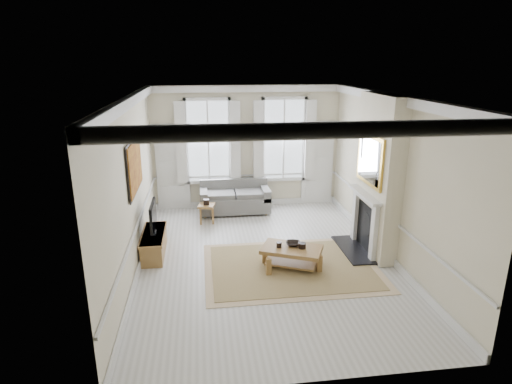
{
  "coord_description": "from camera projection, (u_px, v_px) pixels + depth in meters",
  "views": [
    {
      "loc": [
        -1.26,
        -8.08,
        4.05
      ],
      "look_at": [
        -0.09,
        0.84,
        1.25
      ],
      "focal_mm": 30.0,
      "sensor_mm": 36.0,
      "label": 1
    }
  ],
  "objects": [
    {
      "name": "hearth",
      "position": [
        353.0,
        250.0,
        9.44
      ],
      "size": [
        0.55,
        1.5,
        0.05
      ],
      "primitive_type": "cube",
      "color": "black",
      "rests_on": "floor"
    },
    {
      "name": "ceramic_pot_b",
      "position": [
        302.0,
        246.0,
        8.52
      ],
      "size": [
        0.15,
        0.15,
        0.11
      ],
      "primitive_type": "cylinder",
      "color": "black",
      "rests_on": "coffee_table"
    },
    {
      "name": "back_wall",
      "position": [
        246.0,
        147.0,
        11.91
      ],
      "size": [
        5.2,
        0.0,
        5.2
      ],
      "primitive_type": "plane",
      "rotation": [
        1.57,
        0.0,
        0.0
      ],
      "color": "beige",
      "rests_on": "floor"
    },
    {
      "name": "bowl",
      "position": [
        293.0,
        244.0,
        8.65
      ],
      "size": [
        0.35,
        0.35,
        0.07
      ],
      "primitive_type": "imported",
      "rotation": [
        0.0,
        0.0,
        -0.21
      ],
      "color": "black",
      "rests_on": "coffee_table"
    },
    {
      "name": "window_right",
      "position": [
        284.0,
        140.0,
        11.94
      ],
      "size": [
        1.26,
        0.2,
        2.2
      ],
      "primitive_type": null,
      "color": "#B2BCC6",
      "rests_on": "back_wall"
    },
    {
      "name": "coffee_table",
      "position": [
        292.0,
        251.0,
        8.58
      ],
      "size": [
        1.36,
        1.11,
        0.44
      ],
      "rotation": [
        0.0,
        0.0,
        -0.43
      ],
      "color": "brown",
      "rests_on": "rug"
    },
    {
      "name": "painting",
      "position": [
        135.0,
        166.0,
        8.37
      ],
      "size": [
        0.05,
        1.66,
        1.06
      ],
      "primitive_type": "cube",
      "color": "#C08821",
      "rests_on": "left_wall"
    },
    {
      "name": "ceiling",
      "position": [
        267.0,
        96.0,
        8.0
      ],
      "size": [
        7.2,
        7.2,
        0.0
      ],
      "primitive_type": "plane",
      "rotation": [
        3.14,
        0.0,
        0.0
      ],
      "color": "white",
      "rests_on": "back_wall"
    },
    {
      "name": "window_left",
      "position": [
        208.0,
        141.0,
        11.67
      ],
      "size": [
        1.26,
        0.2,
        2.2
      ],
      "primitive_type": null,
      "color": "#B2BCC6",
      "rests_on": "back_wall"
    },
    {
      "name": "sofa",
      "position": [
        235.0,
        199.0,
        11.8
      ],
      "size": [
        1.88,
        0.92,
        0.87
      ],
      "color": "#5A5A57",
      "rests_on": "floor"
    },
    {
      "name": "chimney_breast",
      "position": [
        378.0,
        176.0,
        8.99
      ],
      "size": [
        0.35,
        1.7,
        3.38
      ],
      "primitive_type": "cube",
      "color": "beige",
      "rests_on": "floor"
    },
    {
      "name": "ceramic_pot_a",
      "position": [
        279.0,
        245.0,
        8.56
      ],
      "size": [
        0.11,
        0.11,
        0.11
      ],
      "primitive_type": "cylinder",
      "color": "black",
      "rests_on": "coffee_table"
    },
    {
      "name": "tv_stand",
      "position": [
        154.0,
        244.0,
        9.22
      ],
      "size": [
        0.44,
        1.37,
        0.49
      ],
      "primitive_type": "cube",
      "color": "brown",
      "rests_on": "floor"
    },
    {
      "name": "door_right",
      "position": [
        317.0,
        165.0,
        12.29
      ],
      "size": [
        0.9,
        0.08,
        2.3
      ],
      "primitive_type": "cube",
      "color": "silver",
      "rests_on": "floor"
    },
    {
      "name": "tv",
      "position": [
        153.0,
        216.0,
        9.03
      ],
      "size": [
        0.08,
        0.9,
        0.68
      ],
      "color": "black",
      "rests_on": "tv_stand"
    },
    {
      "name": "door_left",
      "position": [
        173.0,
        169.0,
        11.78
      ],
      "size": [
        0.9,
        0.08,
        2.3
      ],
      "primitive_type": "cube",
      "color": "silver",
      "rests_on": "floor"
    },
    {
      "name": "floor",
      "position": [
        265.0,
        260.0,
        9.01
      ],
      "size": [
        7.2,
        7.2,
        0.0
      ],
      "primitive_type": "plane",
      "color": "#B7B5AD",
      "rests_on": "ground"
    },
    {
      "name": "rug",
      "position": [
        291.0,
        267.0,
        8.69
      ],
      "size": [
        3.5,
        2.6,
        0.02
      ],
      "primitive_type": "cube",
      "color": "olive",
      "rests_on": "floor"
    },
    {
      "name": "left_wall",
      "position": [
        132.0,
        188.0,
        8.18
      ],
      "size": [
        0.0,
        7.2,
        7.2
      ],
      "primitive_type": "plane",
      "rotation": [
        1.57,
        0.0,
        1.57
      ],
      "color": "beige",
      "rests_on": "floor"
    },
    {
      "name": "side_table",
      "position": [
        206.0,
        208.0,
        11.0
      ],
      "size": [
        0.47,
        0.47,
        0.48
      ],
      "rotation": [
        0.0,
        0.0,
        -0.22
      ],
      "color": "brown",
      "rests_on": "floor"
    },
    {
      "name": "right_wall",
      "position": [
        390.0,
        178.0,
        8.83
      ],
      "size": [
        0.0,
        7.2,
        7.2
      ],
      "primitive_type": "plane",
      "rotation": [
        1.57,
        0.0,
        -1.57
      ],
      "color": "beige",
      "rests_on": "floor"
    },
    {
      "name": "fireplace",
      "position": [
        364.0,
        219.0,
        9.25
      ],
      "size": [
        0.21,
        1.45,
        1.33
      ],
      "color": "silver",
      "rests_on": "floor"
    },
    {
      "name": "mirror",
      "position": [
        370.0,
        160.0,
        8.86
      ],
      "size": [
        0.06,
        1.26,
        1.06
      ],
      "primitive_type": "cube",
      "color": "gold",
      "rests_on": "chimney_breast"
    }
  ]
}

